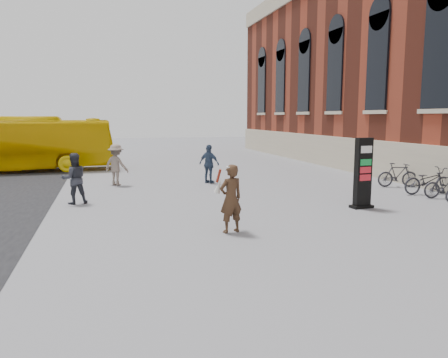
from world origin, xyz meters
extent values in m
plane|color=#9E9EA3|center=(0.00, 0.00, 0.00)|extent=(100.00, 100.00, 0.00)
cube|color=beige|center=(9.44, 6.00, 0.90)|extent=(0.18, 44.00, 1.80)
cube|color=black|center=(4.76, 1.56, 1.14)|extent=(0.56, 0.27, 2.27)
cube|color=black|center=(4.76, 1.56, 0.05)|extent=(0.75, 0.42, 0.09)
cube|color=white|center=(4.76, 1.56, 1.91)|extent=(0.43, 0.29, 0.23)
cube|color=#107130|center=(4.76, 1.56, 1.50)|extent=(0.43, 0.29, 0.20)
cube|color=#A51923|center=(4.76, 1.56, 1.25)|extent=(0.43, 0.29, 0.20)
cube|color=#A51923|center=(4.76, 1.56, 1.01)|extent=(0.43, 0.29, 0.20)
imported|color=#352315|center=(-0.17, -0.22, 0.88)|extent=(0.73, 0.57, 1.75)
cylinder|color=white|center=(-0.17, -0.22, 1.67)|extent=(0.25, 0.25, 0.06)
cone|color=white|center=(-0.03, 0.08, 1.19)|extent=(0.26, 0.29, 0.42)
cylinder|color=maroon|center=(-0.03, 0.08, 1.45)|extent=(0.13, 0.17, 0.36)
cone|color=white|center=(-0.44, -0.03, 1.19)|extent=(0.28, 0.25, 0.42)
cylinder|color=maroon|center=(-0.44, -0.03, 1.45)|extent=(0.16, 0.13, 0.36)
imported|color=#E2BB05|center=(-8.05, 14.74, 1.48)|extent=(10.69, 2.89, 2.95)
imported|color=#30333C|center=(-4.26, 4.71, 0.86)|extent=(0.96, 0.82, 1.73)
imported|color=gray|center=(-2.78, 8.47, 0.89)|extent=(1.31, 1.22, 1.77)
imported|color=#344763|center=(1.21, 8.03, 0.86)|extent=(1.00, 1.01, 1.71)
imported|color=#2B2B31|center=(8.60, 2.24, 0.47)|extent=(1.63, 0.72, 0.95)
imported|color=#2B2B31|center=(8.60, 3.12, 0.52)|extent=(2.01, 0.82, 1.04)
imported|color=#2B2B31|center=(8.60, 4.92, 0.51)|extent=(1.76, 0.83, 1.02)
camera|label=1|loc=(-3.18, -10.68, 2.95)|focal=35.00mm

